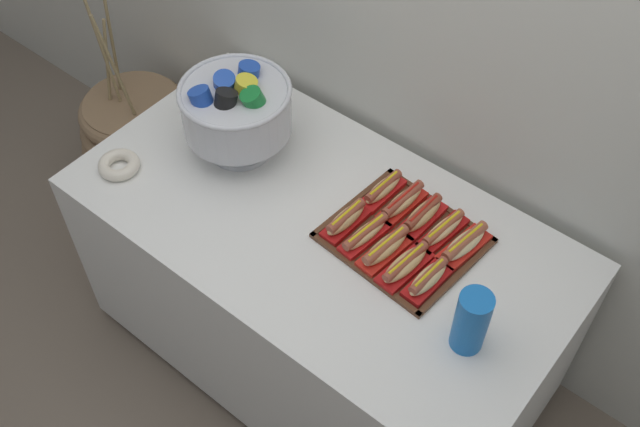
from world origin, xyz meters
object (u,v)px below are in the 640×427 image
Objects in this scene: donut at (119,165)px; hot_dog_8 at (443,230)px; hot_dog_6 at (402,202)px; hot_dog_7 at (422,215)px; hot_dog_9 at (464,244)px; cup_stack at (471,321)px; hot_dog_0 at (346,220)px; hot_dog_4 at (428,279)px; hot_dog_1 at (365,234)px; floor_vase at (143,150)px; hot_dog_5 at (383,189)px; buffet_table at (321,290)px; punch_bowl at (236,108)px; serving_tray at (403,238)px; hot_dog_3 at (406,264)px; hot_dog_2 at (385,248)px.

hot_dog_8 is at bearing 23.38° from donut.
hot_dog_6 is 0.08m from hot_dog_7.
cup_stack is at bearing -56.64° from hot_dog_9.
hot_dog_0 reaches higher than hot_dog_4.
hot_dog_1 is 0.22m from hot_dog_8.
hot_dog_9 is at bearing -0.01° from floor_vase.
donut is at bearing -152.02° from hot_dog_6.
hot_dog_9 is 1.43× the size of donut.
floor_vase is at bearing -178.79° from hot_dog_5.
cup_stack is 1.18m from donut.
hot_dog_8 is (0.31, 0.17, 0.39)m from buffet_table.
punch_bowl is 1.72× the size of cup_stack.
serving_tray is 2.31× the size of hot_dog_3.
punch_bowl reaches higher than hot_dog_5.
hot_dog_2 reaches higher than buffet_table.
punch_bowl reaches higher than hot_dog_8.
hot_dog_0 reaches higher than serving_tray.
buffet_table is 8.42× the size of hot_dog_1.
buffet_table is 0.66m from punch_bowl.
punch_bowl reaches higher than serving_tray.
hot_dog_6 is (0.16, 0.18, 0.40)m from buffet_table.
hot_dog_3 is at bearing -41.00° from hot_dog_5.
hot_dog_2 is 0.18m from hot_dog_6.
hot_dog_4 is at bearing -52.47° from hot_dog_7.
punch_bowl is (-0.76, 0.07, 0.14)m from hot_dog_4.
hot_dog_4 is at bearing -94.74° from hot_dog_9.
hot_dog_5 is 0.51m from punch_bowl.
hot_dog_7 is at bearing 85.26° from serving_tray.
serving_tray is 2.17× the size of cup_stack.
floor_vase reaches higher than cup_stack.
serving_tray is at bearing 2.18° from punch_bowl.
hot_dog_9 reaches higher than hot_dog_5.
hot_dog_6 is at bearing -4.74° from hot_dog_5.
hot_dog_0 is at bearing -148.49° from hot_dog_8.
cup_stack reaches higher than hot_dog_2.
hot_dog_9 is 0.93× the size of cup_stack.
serving_tray is 0.17m from hot_dog_4.
hot_dog_6 is 0.23m from hot_dog_9.
hot_dog_6 is (1.24, 0.02, 0.55)m from floor_vase.
hot_dog_3 is (0.15, -0.01, -0.00)m from hot_dog_1.
buffet_table is 0.54m from hot_dog_4.
floor_vase is 1.56m from hot_dog_9.
hot_dog_5 is 0.49× the size of punch_bowl.
buffet_table is 8.09× the size of hot_dog_2.
cup_stack reaches higher than hot_dog_7.
floor_vase is 1.49m from hot_dog_8.
hot_dog_8 is (0.15, -0.01, -0.00)m from hot_dog_6.
hot_dog_9 is (0.07, -0.01, 0.00)m from hot_dog_8.
punch_bowl reaches higher than hot_dog_1.
floor_vase reaches higher than hot_dog_6.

